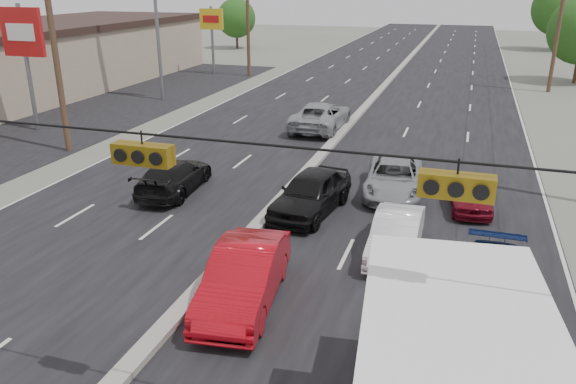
% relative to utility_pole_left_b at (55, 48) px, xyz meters
% --- Properties ---
extents(road_surface, '(20.00, 160.00, 0.02)m').
position_rel_utility_pole_left_b_xyz_m(road_surface, '(12.50, 15.00, -5.11)').
color(road_surface, black).
rests_on(road_surface, ground).
extents(center_median, '(0.50, 160.00, 0.20)m').
position_rel_utility_pole_left_b_xyz_m(center_median, '(12.50, 15.00, -5.01)').
color(center_median, gray).
rests_on(center_median, ground).
extents(parking_lot, '(10.00, 42.00, 0.02)m').
position_rel_utility_pole_left_b_xyz_m(parking_lot, '(-4.50, 10.00, -5.11)').
color(parking_lot, black).
rests_on(parking_lot, ground).
extents(utility_pole_left_b, '(1.60, 0.30, 10.00)m').
position_rel_utility_pole_left_b_xyz_m(utility_pole_left_b, '(0.00, 0.00, 0.00)').
color(utility_pole_left_b, '#422D1E').
rests_on(utility_pole_left_b, ground).
extents(utility_pole_left_c, '(1.60, 0.30, 10.00)m').
position_rel_utility_pole_left_b_xyz_m(utility_pole_left_c, '(0.00, 25.00, 0.00)').
color(utility_pole_left_c, '#422D1E').
rests_on(utility_pole_left_c, ground).
extents(utility_pole_right_c, '(1.60, 0.30, 10.00)m').
position_rel_utility_pole_left_b_xyz_m(utility_pole_right_c, '(25.00, 25.00, 0.00)').
color(utility_pole_right_c, '#422D1E').
rests_on(utility_pole_right_c, ground).
extents(traffic_signals, '(25.00, 0.30, 0.54)m').
position_rel_utility_pole_left_b_xyz_m(traffic_signals, '(13.90, -15.00, 0.39)').
color(traffic_signals, black).
rests_on(traffic_signals, ground).
extents(pole_sign_mid, '(2.60, 0.25, 7.00)m').
position_rel_utility_pole_left_b_xyz_m(pole_sign_mid, '(-4.50, 3.00, 0.01)').
color(pole_sign_mid, slate).
rests_on(pole_sign_mid, ground).
extents(pole_sign_far, '(2.20, 0.25, 6.00)m').
position_rel_utility_pole_left_b_xyz_m(pole_sign_far, '(-3.50, 25.00, -0.70)').
color(pole_sign_far, slate).
rests_on(pole_sign_far, ground).
extents(tree_left_far, '(4.80, 4.80, 6.12)m').
position_rel_utility_pole_left_b_xyz_m(tree_left_far, '(-9.50, 45.00, -1.39)').
color(tree_left_far, '#382619').
rests_on(tree_left_far, ground).
extents(tree_right_far, '(6.40, 6.40, 8.16)m').
position_rel_utility_pole_left_b_xyz_m(tree_right_far, '(28.50, 55.00, -0.15)').
color(tree_right_far, '#382619').
rests_on(tree_right_far, ground).
extents(red_sedan, '(2.26, 4.94, 1.57)m').
position_rel_utility_pole_left_b_xyz_m(red_sedan, '(13.90, -10.64, -4.32)').
color(red_sedan, '#B30B15').
rests_on(red_sedan, ground).
extents(queue_car_a, '(2.48, 4.84, 1.58)m').
position_rel_utility_pole_left_b_xyz_m(queue_car_a, '(13.90, -4.05, -4.32)').
color(queue_car_a, black).
rests_on(queue_car_a, ground).
extents(queue_car_b, '(1.42, 4.06, 1.34)m').
position_rel_utility_pole_left_b_xyz_m(queue_car_b, '(17.36, -6.54, -4.44)').
color(queue_car_b, white).
rests_on(queue_car_b, ground).
extents(queue_car_c, '(2.62, 5.00, 1.34)m').
position_rel_utility_pole_left_b_xyz_m(queue_car_c, '(16.56, -1.15, -4.44)').
color(queue_car_c, gray).
rests_on(queue_car_c, ground).
extents(queue_car_d, '(1.93, 4.69, 1.36)m').
position_rel_utility_pole_left_b_xyz_m(queue_car_d, '(20.26, -9.13, -4.43)').
color(queue_car_d, navy).
rests_on(queue_car_d, ground).
extents(queue_car_e, '(1.88, 3.73, 1.22)m').
position_rel_utility_pole_left_b_xyz_m(queue_car_e, '(19.50, -1.81, -4.50)').
color(queue_car_e, maroon).
rests_on(queue_car_e, ground).
extents(oncoming_near, '(2.27, 4.77, 1.34)m').
position_rel_utility_pole_left_b_xyz_m(oncoming_near, '(8.00, -3.64, -4.44)').
color(oncoming_near, black).
rests_on(oncoming_near, ground).
extents(oncoming_far, '(2.66, 5.72, 1.59)m').
position_rel_utility_pole_left_b_xyz_m(oncoming_far, '(11.09, 8.12, -4.31)').
color(oncoming_far, '#97999E').
rests_on(oncoming_far, ground).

